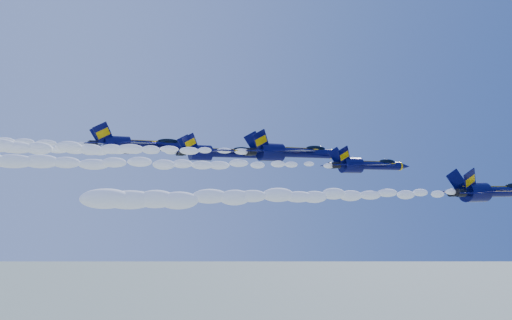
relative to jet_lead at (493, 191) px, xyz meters
name	(u,v)px	position (x,y,z in m)	size (l,w,h in m)	color
jet_lead	(493,191)	(0.00, 0.00, 0.00)	(19.50, 16.00, 7.25)	#08083C
smoke_trail_jet_lead	(302,196)	(-34.86, 0.00, -0.46)	(53.05, 2.33, 2.10)	white
jet_second	(367,165)	(-15.81, 10.91, 4.24)	(16.13, 13.23, 5.99)	#08083C
smoke_trail_jet_second	(167,163)	(-49.22, 10.91, 3.82)	(53.05, 1.93, 1.73)	white
jet_third	(291,152)	(-25.45, 18.99, 6.57)	(19.24, 15.78, 7.15)	#08083C
smoke_trail_jet_third	(73,148)	(-60.19, 18.99, 6.11)	(53.05, 2.30, 2.07)	white
jet_fourth	(219,153)	(-36.33, 24.37, 6.47)	(16.74, 13.73, 6.22)	#08083C
jet_fifth	(140,145)	(-47.71, 33.20, 8.03)	(19.87, 16.30, 7.38)	#08083C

